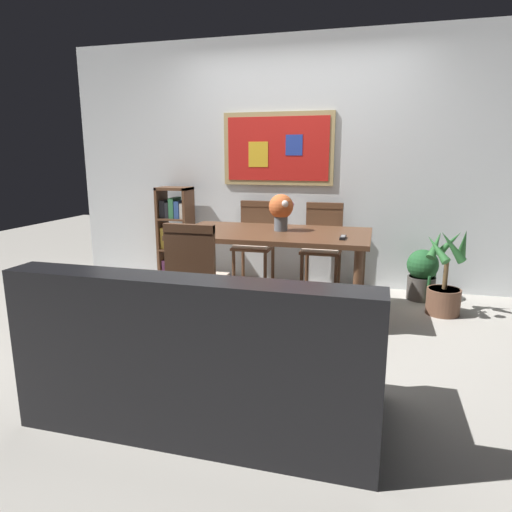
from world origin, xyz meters
TOP-DOWN VIEW (x-y plane):
  - ground_plane at (0.00, 0.00)m, footprint 12.00×12.00m
  - wall_back_with_painting at (-0.00, 1.52)m, footprint 5.20×0.14m
  - dining_table at (-0.03, 0.46)m, footprint 1.67×0.93m
  - dining_chair_far_left at (-0.40, 1.25)m, footprint 0.40×0.41m
  - dining_chair_near_left at (-0.44, -0.33)m, footprint 0.40×0.41m
  - dining_chair_far_right at (0.32, 1.25)m, footprint 0.40×0.41m
  - leather_couch at (0.01, -1.28)m, footprint 1.80×0.84m
  - bookshelf at (-1.34, 1.27)m, footprint 0.36×0.28m
  - potted_ivy at (1.30, 1.18)m, footprint 0.30×0.31m
  - potted_palm at (1.45, 0.78)m, footprint 0.38×0.39m
  - flower_vase at (0.03, 0.53)m, footprint 0.22×0.22m
  - tv_remote at (0.59, 0.27)m, footprint 0.04×0.16m

SIDE VIEW (x-z plane):
  - ground_plane at x=0.00m, z-range 0.00..0.00m
  - potted_ivy at x=1.30m, z-range -0.01..0.53m
  - potted_palm at x=1.45m, z-range -0.12..0.68m
  - leather_couch at x=0.01m, z-range -0.11..0.73m
  - bookshelf at x=-1.34m, z-range -0.04..1.00m
  - dining_chair_far_left at x=-0.40m, z-range 0.08..0.99m
  - dining_chair_near_left at x=-0.44m, z-range 0.08..0.99m
  - dining_chair_far_right at x=0.32m, z-range 0.08..0.99m
  - dining_table at x=-0.03m, z-range 0.28..1.01m
  - tv_remote at x=0.59m, z-range 0.73..0.76m
  - flower_vase at x=0.03m, z-range 0.76..1.09m
  - wall_back_with_painting at x=0.00m, z-range 0.00..2.60m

